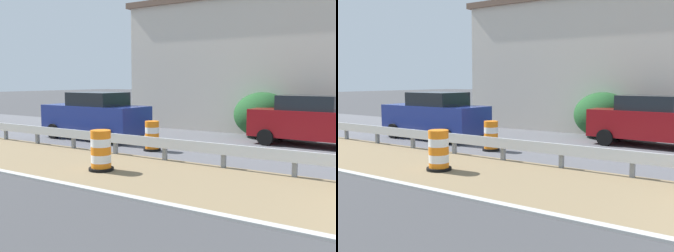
% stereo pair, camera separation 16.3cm
% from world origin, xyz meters
% --- Properties ---
extents(traffic_barrel_close, '(0.70, 0.70, 1.14)m').
position_xyz_m(traffic_barrel_close, '(0.37, 8.92, 0.52)').
color(traffic_barrel_close, orange).
rests_on(traffic_barrel_close, ground).
extents(traffic_barrel_mid, '(0.63, 0.63, 1.07)m').
position_xyz_m(traffic_barrel_mid, '(3.72, 9.54, 0.48)').
color(traffic_barrel_mid, orange).
rests_on(traffic_barrel_mid, ground).
extents(car_lead_far_lane, '(2.19, 4.77, 2.01)m').
position_xyz_m(car_lead_far_lane, '(4.77, 13.26, 1.01)').
color(car_lead_far_lane, navy).
rests_on(car_lead_far_lane, ground).
extents(car_mid_far_lane, '(2.13, 4.74, 1.94)m').
position_xyz_m(car_mid_far_lane, '(7.89, 4.99, 0.98)').
color(car_mid_far_lane, maroon).
rests_on(car_mid_far_lane, ground).
extents(roadside_shop_near, '(8.60, 11.88, 6.65)m').
position_xyz_m(roadside_shop_near, '(13.78, 9.40, 3.34)').
color(roadside_shop_near, beige).
rests_on(roadside_shop_near, ground).
extents(utility_pole_near, '(0.24, 1.80, 7.36)m').
position_xyz_m(utility_pole_near, '(10.42, 8.97, 3.84)').
color(utility_pole_near, brown).
rests_on(utility_pole_near, ground).
extents(bush_roadside, '(2.53, 2.53, 2.00)m').
position_xyz_m(bush_roadside, '(9.22, 7.45, 1.00)').
color(bush_roadside, '#1E4C23').
rests_on(bush_roadside, ground).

